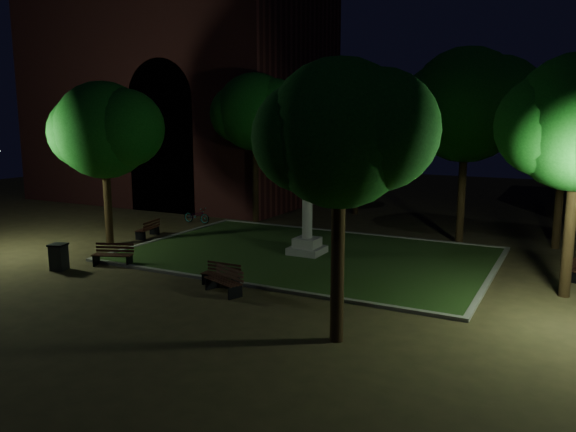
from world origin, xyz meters
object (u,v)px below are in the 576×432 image
bench_near_right (222,275)px  bicycle (197,215)px  trash_bin (59,257)px  bench_west_near (113,255)px  monument (307,234)px  bench_near_left (225,281)px  bench_left_side (149,229)px

bench_near_right → bicycle: bearing=130.7°
bench_near_right → trash_bin: 6.92m
trash_bin → bench_west_near: bearing=47.7°
monument → bench_near_left: monument is taller
monument → bench_west_near: bearing=-140.6°
monument → bench_near_right: 5.47m
bench_west_near → bicycle: 9.52m
bicycle → bench_west_near: bearing=-165.7°
bench_left_side → trash_bin: size_ratio=1.58×
trash_bin → bicycle: 10.72m
bench_west_near → trash_bin: bearing=-153.5°
bench_near_right → bicycle: size_ratio=0.86×
bench_west_near → bicycle: bench_west_near is taller
monument → bench_west_near: (-6.23, -5.12, -0.54)m
bench_near_left → trash_bin: (-7.43, -0.52, 0.12)m
bench_near_right → bench_left_side: 9.34m
bench_west_near → bench_near_left: bearing=-30.4°
bench_near_right → trash_bin: (-6.80, -1.24, 0.16)m
bicycle → bench_near_right: bearing=-141.2°
bench_near_left → trash_bin: 7.45m
bench_west_near → trash_bin: (-1.37, -1.51, 0.12)m
monument → bench_west_near: size_ratio=1.89×
trash_bin → bicycle: (-1.28, 10.65, -0.09)m
bench_west_near → bicycle: bearing=85.0°
monument → bench_left_side: monument is taller
bench_west_near → bench_left_side: bench_west_near is taller
trash_bin → bench_near_left: bearing=4.0°
bench_near_left → bench_west_near: bearing=-167.1°
bench_west_near → bicycle: (-2.66, 9.14, 0.02)m
bench_near_left → bench_near_right: 0.96m
monument → trash_bin: (-7.60, -6.62, -0.43)m
bench_near_right → trash_bin: bearing=-169.6°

